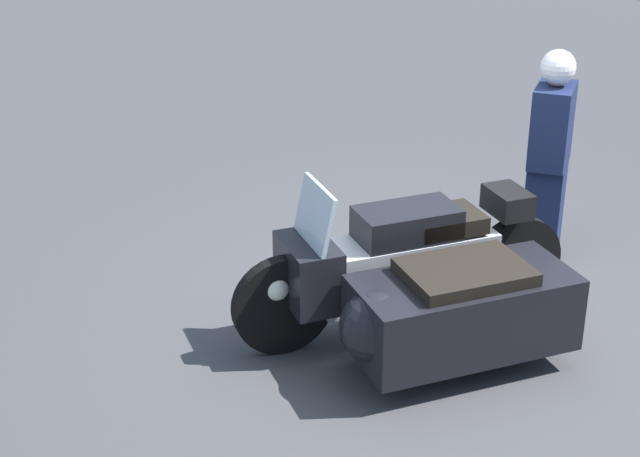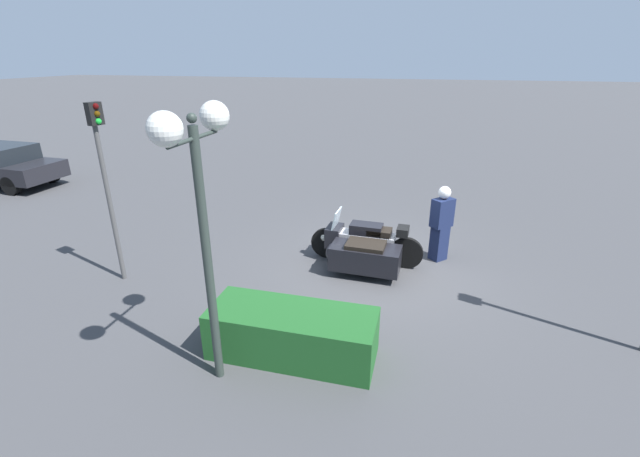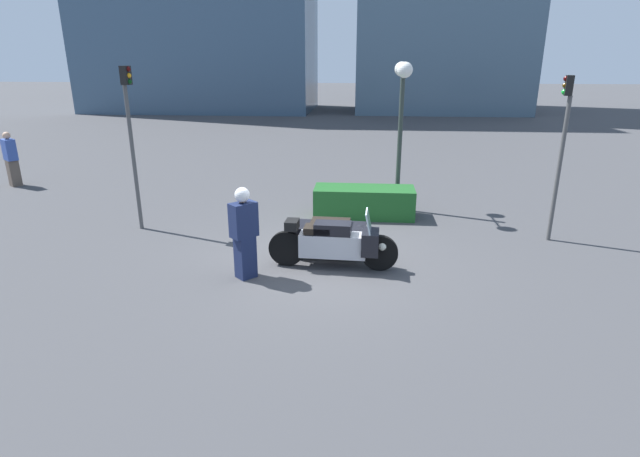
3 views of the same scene
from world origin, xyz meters
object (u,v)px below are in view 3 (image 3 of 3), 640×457
object	(u,v)px
twin_lamp_post	(402,94)
traffic_light_near	(562,136)
officer_rider	(244,231)
pedestrian_bystander	(11,159)
police_motorcycle	(336,239)
traffic_light_far	(131,126)
hedge_bush_curbside	(364,202)

from	to	relation	value
twin_lamp_post	traffic_light_near	xyz separation A→B (m)	(3.23, -2.14, -0.71)
officer_rider	traffic_light_near	xyz separation A→B (m)	(6.27, 2.58, 1.41)
traffic_light_near	pedestrian_bystander	world-z (taller)	traffic_light_near
police_motorcycle	traffic_light_near	bearing A→B (deg)	22.06
twin_lamp_post	traffic_light_near	size ratio (longest dim) A/B	1.07
officer_rider	traffic_light_far	size ratio (longest dim) A/B	0.46
police_motorcycle	traffic_light_near	distance (m)	5.28
officer_rider	hedge_bush_curbside	distance (m)	4.58
police_motorcycle	traffic_light_far	distance (m)	5.36
pedestrian_bystander	twin_lamp_post	bearing A→B (deg)	-60.29
hedge_bush_curbside	twin_lamp_post	bearing A→B (deg)	39.40
traffic_light_near	police_motorcycle	bearing A→B (deg)	32.83
hedge_bush_curbside	traffic_light_far	xyz separation A→B (m)	(-5.27, -1.45, 2.04)
twin_lamp_post	officer_rider	bearing A→B (deg)	-122.74
twin_lamp_post	traffic_light_near	distance (m)	3.94
traffic_light_near	traffic_light_far	distance (m)	9.38
police_motorcycle	traffic_light_far	xyz separation A→B (m)	(-4.73, 1.63, 1.94)
pedestrian_bystander	traffic_light_far	bearing A→B (deg)	-85.50
twin_lamp_post	traffic_light_far	bearing A→B (deg)	-160.52
police_motorcycle	traffic_light_far	bearing A→B (deg)	163.39
police_motorcycle	pedestrian_bystander	xyz separation A→B (m)	(-10.59, 5.41, 0.38)
twin_lamp_post	pedestrian_bystander	world-z (taller)	twin_lamp_post
hedge_bush_curbside	traffic_light_far	size ratio (longest dim) A/B	0.68
officer_rider	traffic_light_far	world-z (taller)	traffic_light_far
officer_rider	twin_lamp_post	xyz separation A→B (m)	(3.04, 4.73, 2.12)
police_motorcycle	officer_rider	distance (m)	1.91
traffic_light_far	pedestrian_bystander	distance (m)	7.15
hedge_bush_curbside	officer_rider	bearing A→B (deg)	-118.35
pedestrian_bystander	officer_rider	bearing A→B (deg)	-87.89
hedge_bush_curbside	traffic_light_near	distance (m)	4.76
hedge_bush_curbside	twin_lamp_post	world-z (taller)	twin_lamp_post
police_motorcycle	twin_lamp_post	bearing A→B (deg)	71.88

